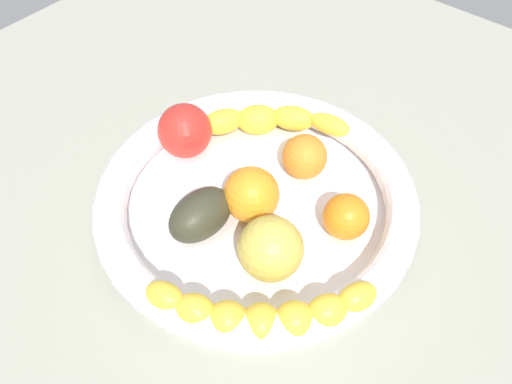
{
  "coord_description": "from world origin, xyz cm",
  "views": [
    {
      "loc": [
        32.77,
        27.08,
        56.46
      ],
      "look_at": [
        0.0,
        0.0,
        7.93
      ],
      "focal_mm": 39.16,
      "sensor_mm": 36.0,
      "label": 1
    }
  ],
  "objects_px": {
    "banana_draped_right": "(258,122)",
    "tomato_red": "(185,131)",
    "fruit_bowl": "(256,203)",
    "banana_draped_left": "(261,314)",
    "apple_yellow": "(271,249)",
    "avocado_dark": "(201,215)",
    "orange_mid_right": "(346,217)",
    "orange_mid_left": "(305,157)",
    "orange_front": "(254,196)"
  },
  "relations": [
    {
      "from": "orange_mid_left",
      "to": "banana_draped_right",
      "type": "bearing_deg",
      "value": -100.57
    },
    {
      "from": "orange_mid_right",
      "to": "avocado_dark",
      "type": "height_order",
      "value": "same"
    },
    {
      "from": "orange_front",
      "to": "apple_yellow",
      "type": "height_order",
      "value": "apple_yellow"
    },
    {
      "from": "banana_draped_left",
      "to": "fruit_bowl",
      "type": "bearing_deg",
      "value": -138.64
    },
    {
      "from": "banana_draped_left",
      "to": "banana_draped_right",
      "type": "height_order",
      "value": "banana_draped_left"
    },
    {
      "from": "fruit_bowl",
      "to": "tomato_red",
      "type": "bearing_deg",
      "value": -98.18
    },
    {
      "from": "orange_mid_right",
      "to": "apple_yellow",
      "type": "distance_m",
      "value": 0.1
    },
    {
      "from": "tomato_red",
      "to": "avocado_dark",
      "type": "relative_size",
      "value": 0.85
    },
    {
      "from": "apple_yellow",
      "to": "orange_mid_left",
      "type": "bearing_deg",
      "value": -157.65
    },
    {
      "from": "banana_draped_right",
      "to": "avocado_dark",
      "type": "bearing_deg",
      "value": 17.14
    },
    {
      "from": "avocado_dark",
      "to": "fruit_bowl",
      "type": "bearing_deg",
      "value": 156.29
    },
    {
      "from": "banana_draped_right",
      "to": "avocado_dark",
      "type": "distance_m",
      "value": 0.17
    },
    {
      "from": "fruit_bowl",
      "to": "orange_front",
      "type": "xyz_separation_m",
      "value": [
        0.01,
        0.0,
        0.02
      ]
    },
    {
      "from": "fruit_bowl",
      "to": "apple_yellow",
      "type": "bearing_deg",
      "value": 49.89
    },
    {
      "from": "banana_draped_right",
      "to": "orange_mid_left",
      "type": "xyz_separation_m",
      "value": [
        0.02,
        0.09,
        0.0
      ]
    },
    {
      "from": "orange_front",
      "to": "orange_mid_left",
      "type": "distance_m",
      "value": 0.09
    },
    {
      "from": "banana_draped_right",
      "to": "tomato_red",
      "type": "relative_size",
      "value": 2.56
    },
    {
      "from": "fruit_bowl",
      "to": "orange_mid_left",
      "type": "xyz_separation_m",
      "value": [
        -0.08,
        0.01,
        0.02
      ]
    },
    {
      "from": "orange_mid_left",
      "to": "tomato_red",
      "type": "height_order",
      "value": "tomato_red"
    },
    {
      "from": "orange_front",
      "to": "orange_mid_right",
      "type": "bearing_deg",
      "value": 116.0
    },
    {
      "from": "banana_draped_left",
      "to": "orange_mid_right",
      "type": "distance_m",
      "value": 0.16
    },
    {
      "from": "banana_draped_right",
      "to": "orange_mid_left",
      "type": "bearing_deg",
      "value": 79.43
    },
    {
      "from": "orange_mid_right",
      "to": "banana_draped_left",
      "type": "bearing_deg",
      "value": 1.48
    },
    {
      "from": "banana_draped_left",
      "to": "tomato_red",
      "type": "height_order",
      "value": "tomato_red"
    },
    {
      "from": "tomato_red",
      "to": "fruit_bowl",
      "type": "bearing_deg",
      "value": 81.82
    },
    {
      "from": "banana_draped_right",
      "to": "orange_mid_right",
      "type": "bearing_deg",
      "value": 70.83
    },
    {
      "from": "avocado_dark",
      "to": "orange_mid_right",
      "type": "bearing_deg",
      "value": 128.64
    },
    {
      "from": "banana_draped_left",
      "to": "apple_yellow",
      "type": "height_order",
      "value": "apple_yellow"
    },
    {
      "from": "banana_draped_right",
      "to": "orange_mid_right",
      "type": "height_order",
      "value": "orange_mid_right"
    },
    {
      "from": "apple_yellow",
      "to": "orange_front",
      "type": "bearing_deg",
      "value": -127.07
    },
    {
      "from": "fruit_bowl",
      "to": "apple_yellow",
      "type": "xyz_separation_m",
      "value": [
        0.06,
        0.07,
        0.02
      ]
    },
    {
      "from": "orange_mid_left",
      "to": "apple_yellow",
      "type": "distance_m",
      "value": 0.15
    },
    {
      "from": "tomato_red",
      "to": "avocado_dark",
      "type": "distance_m",
      "value": 0.13
    },
    {
      "from": "banana_draped_left",
      "to": "banana_draped_right",
      "type": "relative_size",
      "value": 1.07
    },
    {
      "from": "avocado_dark",
      "to": "apple_yellow",
      "type": "xyz_separation_m",
      "value": [
        -0.01,
        0.09,
        0.01
      ]
    },
    {
      "from": "orange_mid_left",
      "to": "avocado_dark",
      "type": "distance_m",
      "value": 0.15
    },
    {
      "from": "orange_mid_left",
      "to": "tomato_red",
      "type": "bearing_deg",
      "value": -65.36
    },
    {
      "from": "banana_draped_right",
      "to": "avocado_dark",
      "type": "xyz_separation_m",
      "value": [
        0.16,
        0.05,
        0.0
      ]
    },
    {
      "from": "apple_yellow",
      "to": "orange_mid_right",
      "type": "bearing_deg",
      "value": 159.87
    },
    {
      "from": "fruit_bowl",
      "to": "tomato_red",
      "type": "height_order",
      "value": "tomato_red"
    },
    {
      "from": "tomato_red",
      "to": "avocado_dark",
      "type": "bearing_deg",
      "value": 51.68
    },
    {
      "from": "banana_draped_right",
      "to": "tomato_red",
      "type": "xyz_separation_m",
      "value": [
        0.08,
        -0.05,
        0.01
      ]
    },
    {
      "from": "orange_front",
      "to": "avocado_dark",
      "type": "bearing_deg",
      "value": -29.91
    },
    {
      "from": "orange_mid_left",
      "to": "tomato_red",
      "type": "xyz_separation_m",
      "value": [
        0.06,
        -0.14,
        0.01
      ]
    },
    {
      "from": "orange_front",
      "to": "apple_yellow",
      "type": "relative_size",
      "value": 0.92
    },
    {
      "from": "tomato_red",
      "to": "orange_mid_left",
      "type": "bearing_deg",
      "value": 114.64
    },
    {
      "from": "orange_mid_right",
      "to": "tomato_red",
      "type": "relative_size",
      "value": 0.77
    },
    {
      "from": "tomato_red",
      "to": "apple_yellow",
      "type": "height_order",
      "value": "apple_yellow"
    },
    {
      "from": "fruit_bowl",
      "to": "orange_mid_right",
      "type": "bearing_deg",
      "value": 110.98
    },
    {
      "from": "fruit_bowl",
      "to": "banana_draped_left",
      "type": "height_order",
      "value": "banana_draped_left"
    }
  ]
}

